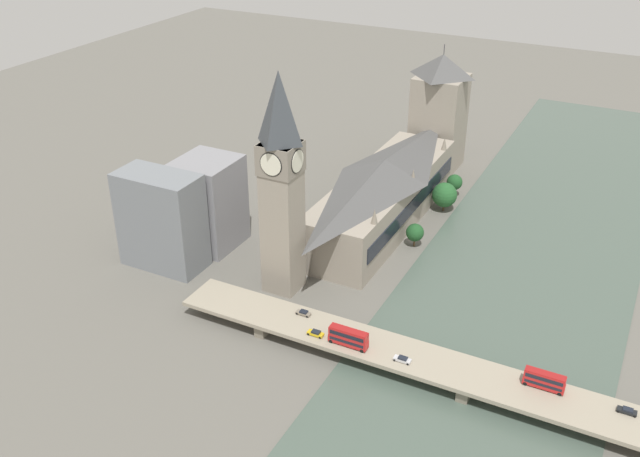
{
  "coord_description": "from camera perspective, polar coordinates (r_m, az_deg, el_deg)",
  "views": [
    {
      "loc": [
        -70.19,
        208.42,
        123.01
      ],
      "look_at": [
        19.08,
        33.82,
        16.63
      ],
      "focal_mm": 40.0,
      "sensor_mm": 36.0,
      "label": 1
    }
  ],
  "objects": [
    {
      "name": "ground_plane",
      "position": [
        251.99,
        7.38,
        -1.0
      ],
      "size": [
        600.0,
        600.0,
        0.0
      ],
      "primitive_type": "plane",
      "color": "#605E56"
    },
    {
      "name": "river_water",
      "position": [
        243.82,
        16.21,
        -3.04
      ],
      "size": [
        67.96,
        360.0,
        0.3
      ],
      "primitive_type": "cube",
      "color": "#47564C",
      "rests_on": "ground_plane"
    },
    {
      "name": "parliament_hall",
      "position": [
        257.46,
        5.11,
        2.91
      ],
      "size": [
        23.9,
        89.7,
        24.97
      ],
      "color": "gray",
      "rests_on": "ground_plane"
    },
    {
      "name": "clock_tower",
      "position": [
        207.55,
        -3.12,
        3.74
      ],
      "size": [
        11.38,
        11.38,
        69.36
      ],
      "color": "gray",
      "rests_on": "ground_plane"
    },
    {
      "name": "victoria_tower",
      "position": [
        304.41,
        9.5,
        9.16
      ],
      "size": [
        19.72,
        19.72,
        52.52
      ],
      "color": "gray",
      "rests_on": "ground_plane"
    },
    {
      "name": "road_bridge",
      "position": [
        187.7,
        11.87,
        -11.51
      ],
      "size": [
        167.93,
        14.38,
        5.19
      ],
      "color": "gray",
      "rests_on": "ground_plane"
    },
    {
      "name": "double_decker_bus_lead",
      "position": [
        185.82,
        17.52,
        -11.47
      ],
      "size": [
        10.03,
        2.47,
        4.6
      ],
      "color": "red",
      "rests_on": "road_bridge"
    },
    {
      "name": "double_decker_bus_mid",
      "position": [
        190.67,
        2.29,
        -8.65
      ],
      "size": [
        10.89,
        2.65,
        5.08
      ],
      "color": "red",
      "rests_on": "road_bridge"
    },
    {
      "name": "car_northbound_lead",
      "position": [
        203.13,
        -1.34,
        -6.76
      ],
      "size": [
        4.24,
        1.82,
        1.29
      ],
      "color": "slate",
      "rests_on": "road_bridge"
    },
    {
      "name": "car_northbound_mid",
      "position": [
        195.2,
        -0.35,
        -8.38
      ],
      "size": [
        4.55,
        1.85,
        1.48
      ],
      "color": "gold",
      "rests_on": "road_bridge"
    },
    {
      "name": "car_northbound_tail",
      "position": [
        186.71,
        23.36,
        -13.24
      ],
      "size": [
        4.46,
        1.75,
        1.33
      ],
      "color": "black",
      "rests_on": "road_bridge"
    },
    {
      "name": "car_southbound_mid",
      "position": [
        187.77,
        6.61,
        -10.35
      ],
      "size": [
        4.54,
        1.83,
        1.33
      ],
      "color": "silver",
      "rests_on": "road_bridge"
    },
    {
      "name": "city_block_west",
      "position": [
        234.47,
        -12.56,
        0.64
      ],
      "size": [
        27.06,
        14.03,
        32.36
      ],
      "color": "slate",
      "rests_on": "ground_plane"
    },
    {
      "name": "city_block_center",
      "position": [
        244.45,
        -8.87,
        2.06
      ],
      "size": [
        19.01,
        20.23,
        31.27
      ],
      "color": "gray",
      "rests_on": "ground_plane"
    },
    {
      "name": "tree_embankment_near",
      "position": [
        246.45,
        7.6,
        -0.32
      ],
      "size": [
        6.21,
        6.21,
        8.44
      ],
      "color": "brown",
      "rests_on": "ground_plane"
    },
    {
      "name": "tree_embankment_mid",
      "position": [
        284.27,
        10.71,
        3.66
      ],
      "size": [
        6.18,
        6.18,
        9.14
      ],
      "color": "brown",
      "rests_on": "ground_plane"
    },
    {
      "name": "tree_embankment_far",
      "position": [
        271.8,
        9.93,
        2.66
      ],
      "size": [
        9.4,
        9.4,
        11.3
      ],
      "color": "brown",
      "rests_on": "ground_plane"
    }
  ]
}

